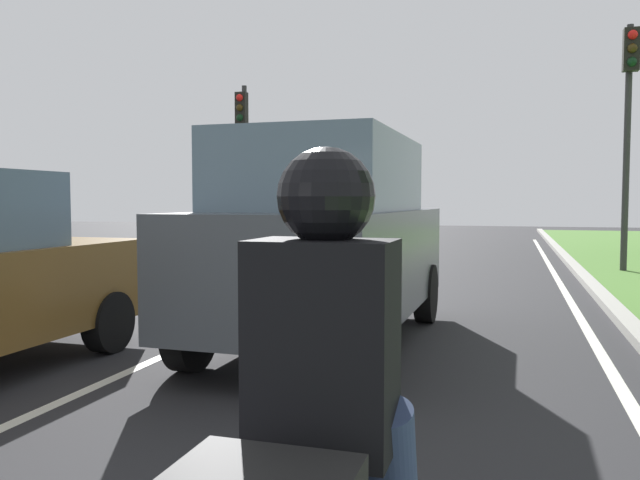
# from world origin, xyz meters

# --- Properties ---
(ground_plane) EXTENTS (60.00, 60.00, 0.00)m
(ground_plane) POSITION_xyz_m (0.00, 14.00, 0.00)
(ground_plane) COLOR #262628
(lane_line_center) EXTENTS (0.12, 32.00, 0.01)m
(lane_line_center) POSITION_xyz_m (-0.70, 14.00, 0.00)
(lane_line_center) COLOR silver
(lane_line_center) RESTS_ON ground
(lane_line_right_edge) EXTENTS (0.12, 32.00, 0.01)m
(lane_line_right_edge) POSITION_xyz_m (3.60, 14.00, 0.00)
(lane_line_right_edge) COLOR silver
(lane_line_right_edge) RESTS_ON ground
(curb_right) EXTENTS (0.24, 48.00, 0.12)m
(curb_right) POSITION_xyz_m (4.10, 14.00, 0.06)
(curb_right) COLOR #9E9B93
(curb_right) RESTS_ON ground
(car_suv_ahead) EXTENTS (2.03, 4.53, 2.28)m
(car_suv_ahead) POSITION_xyz_m (0.73, 9.42, 1.17)
(car_suv_ahead) COLOR #474C51
(car_suv_ahead) RESTS_ON ground
(rider_person) EXTENTS (0.50, 0.40, 1.16)m
(rider_person) POSITION_xyz_m (2.18, 4.41, 1.19)
(rider_person) COLOR black
(rider_person) RESTS_ON ground
(traffic_light_near_right) EXTENTS (0.32, 0.50, 5.37)m
(traffic_light_near_right) POSITION_xyz_m (5.06, 17.82, 3.67)
(traffic_light_near_right) COLOR #2D2D2D
(traffic_light_near_right) RESTS_ON ground
(traffic_light_overhead_left) EXTENTS (0.32, 0.50, 4.88)m
(traffic_light_overhead_left) POSITION_xyz_m (-4.73, 19.63, 3.32)
(traffic_light_overhead_left) COLOR #2D2D2D
(traffic_light_overhead_left) RESTS_ON ground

